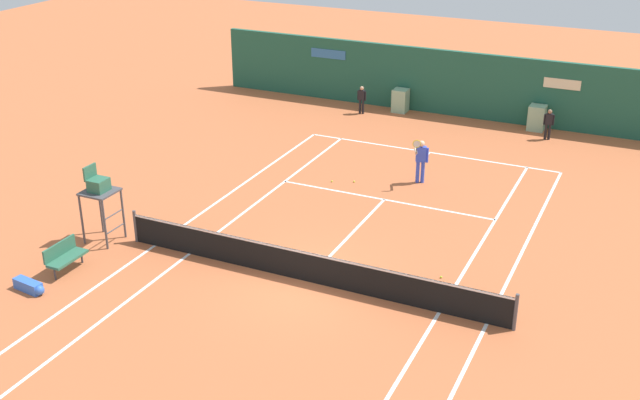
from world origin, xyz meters
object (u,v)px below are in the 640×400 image
player_on_baseline (421,158)px  ball_kid_right_post (549,122)px  player_bench (64,255)px  tennis_ball_by_sideline (441,277)px  tennis_ball_mid_court (332,181)px  equipment_bag (30,287)px  umpire_chair (99,191)px  ball_kid_centre_post (362,98)px  tennis_ball_near_service_line (354,182)px

player_on_baseline → ball_kid_right_post: size_ratio=1.40×
player_bench → tennis_ball_by_sideline: 11.08m
ball_kid_right_post → player_on_baseline: bearing=53.4°
tennis_ball_mid_court → equipment_bag: bearing=-112.1°
player_bench → equipment_bag: (-0.06, -1.38, -0.35)m
ball_kid_right_post → umpire_chair: bearing=44.7°
ball_kid_right_post → tennis_ball_mid_court: size_ratio=19.78×
ball_kid_centre_post → ball_kid_right_post: ball_kid_right_post is taller
player_on_baseline → tennis_ball_near_service_line: size_ratio=27.73×
umpire_chair → tennis_ball_by_sideline: umpire_chair is taller
player_on_baseline → player_bench: bearing=33.1°
player_bench → tennis_ball_near_service_line: (5.13, 9.84, -0.47)m
umpire_chair → equipment_bag: size_ratio=2.31×
tennis_ball_mid_court → ball_kid_centre_post: bearing=104.8°
player_bench → tennis_ball_mid_court: (4.36, 9.52, -0.47)m
tennis_ball_near_service_line → player_on_baseline: bearing=24.6°
tennis_ball_by_sideline → tennis_ball_near_service_line: size_ratio=1.00×
player_bench → ball_kid_right_post: (10.82, 17.81, 0.27)m
player_on_baseline → ball_kid_right_post: bearing=-139.2°
umpire_chair → tennis_ball_by_sideline: bearing=101.7°
umpire_chair → equipment_bag: umpire_chair is taller
player_bench → tennis_ball_by_sideline: player_bench is taller
player_on_baseline → tennis_ball_near_service_line: (-2.23, -1.02, -0.95)m
player_on_baseline → tennis_ball_near_service_line: 2.64m
equipment_bag → tennis_ball_mid_court: 11.77m
tennis_ball_mid_court → tennis_ball_by_sideline: 7.89m
umpire_chair → player_on_baseline: size_ratio=1.34×
equipment_bag → tennis_ball_near_service_line: size_ratio=16.02×
tennis_ball_mid_court → tennis_ball_by_sideline: (5.86, -5.28, 0.00)m
tennis_ball_mid_court → tennis_ball_near_service_line: size_ratio=1.00×
umpire_chair → tennis_ball_near_service_line: (5.38, 7.77, -1.68)m
ball_kid_centre_post → ball_kid_right_post: 8.64m
tennis_ball_near_service_line → tennis_ball_by_sideline: bearing=-47.7°
tennis_ball_by_sideline → tennis_ball_mid_court: bearing=138.0°
ball_kid_centre_post → tennis_ball_by_sideline: size_ratio=19.54×
tennis_ball_near_service_line → equipment_bag: bearing=-114.8°
ball_kid_centre_post → tennis_ball_mid_court: ball_kid_centre_post is taller
ball_kid_right_post → tennis_ball_by_sideline: (-0.59, -13.56, -0.74)m
player_bench → equipment_bag: player_bench is taller
tennis_ball_mid_court → tennis_ball_near_service_line: 0.83m
equipment_bag → ball_kid_centre_post: 19.33m
player_on_baseline → ball_kid_centre_post: size_ratio=1.42×
player_bench → ball_kid_centre_post: bearing=173.0°
tennis_ball_mid_court → tennis_ball_by_sideline: size_ratio=1.00×
tennis_ball_mid_court → tennis_ball_near_service_line: bearing=22.4°
player_bench → tennis_ball_near_service_line: size_ratio=19.18×
ball_kid_right_post → tennis_ball_by_sideline: ball_kid_right_post is taller
umpire_chair → ball_kid_centre_post: umpire_chair is taller
ball_kid_centre_post → ball_kid_right_post: bearing=178.8°
player_bench → equipment_bag: bearing=-2.6°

